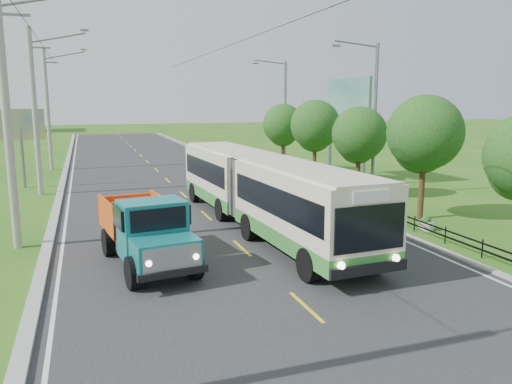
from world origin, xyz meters
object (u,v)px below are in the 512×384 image
billboard_right (347,106)px  bus (261,187)px  pole_mid (35,111)px  streetlight_far (283,111)px  dump_truck (146,227)px  billboard_left (20,129)px  planter_near (426,224)px  pole_far (48,109)px  tree_fourth (359,137)px  tree_third (424,137)px  planter_mid (339,193)px  tree_fifth (315,128)px  streetlight_mid (373,115)px  pole_near (8,117)px  tree_back (283,127)px  planter_far (288,175)px

billboard_right → bus: bearing=-132.9°
pole_mid → streetlight_far: pole_mid is taller
bus → dump_truck: bearing=-150.3°
billboard_left → pole_mid: bearing=-67.6°
planter_near → dump_truck: 12.41m
pole_far → billboard_left: size_ratio=1.92×
pole_far → tree_fourth: pole_far is taller
pole_far → tree_third: pole_far is taller
planter_mid → dump_truck: dump_truck is taller
tree_fifth → planter_mid: (-1.26, -6.14, -3.57)m
streetlight_mid → planter_near: streetlight_mid is taller
pole_near → pole_mid: size_ratio=1.00×
tree_back → streetlight_mid: bearing=-86.3°
billboard_left → dump_truck: size_ratio=0.85×
pole_mid → tree_fifth: (18.12, -0.86, -1.24)m
tree_third → billboard_right: 12.18m
pole_mid → streetlight_far: size_ratio=1.10×
bus → pole_mid: bearing=126.1°
pole_mid → bus: (10.02, -12.33, -3.16)m
pole_far → dump_truck: size_ratio=1.64×
tree_fourth → streetlight_mid: streetlight_mid is taller
planter_near → bus: bus is taller
tree_fifth → pole_far: bearing=144.6°
tree_fourth → dump_truck: bearing=-146.5°
streetlight_mid → planter_far: 9.46m
pole_mid → tree_fifth: bearing=-2.7°
pole_far → tree_fourth: (18.12, -18.86, -1.51)m
tree_back → pole_near: bearing=-136.6°
streetlight_mid → tree_third: bearing=-97.6°
pole_near → pole_mid: (0.00, 12.00, 0.00)m
streetlight_far → tree_fourth: bearing=-93.2°
pole_near → tree_fourth: bearing=15.8°
tree_fourth → billboard_right: size_ratio=0.74×
pole_near → billboard_left: (-1.24, 15.00, -1.23)m
tree_fourth → dump_truck: size_ratio=0.88×
tree_third → planter_far: size_ratio=8.96×
planter_mid → bus: size_ratio=0.04×
planter_near → planter_far: size_ratio=1.00×
pole_far → billboard_right: (20.56, -13.00, 0.25)m
streetlight_far → planter_near: (-2.04, -22.00, -4.62)m
tree_fifth → billboard_right: bearing=-3.3°
tree_back → billboard_right: 6.82m
dump_truck → pole_far: bearing=91.0°
streetlight_far → billboard_left: 20.56m
pole_mid → tree_third: pole_mid is taller
tree_back → billboard_left: tree_back is taller
tree_back → streetlight_far: size_ratio=0.61×
tree_third → bus: (-8.10, 0.53, -2.06)m
pole_mid → tree_fourth: 19.43m
streetlight_far → bus: 21.48m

